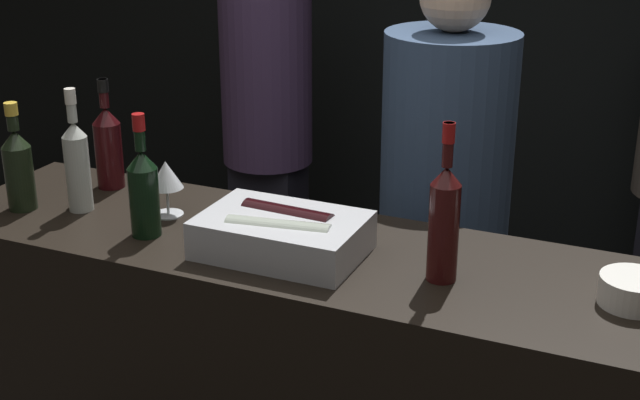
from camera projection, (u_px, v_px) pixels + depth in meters
The scene contains 11 objects.
wall_back_chalkboard at pixel (514, 3), 4.00m from camera, with size 6.40×0.06×2.80m.
ice_bin_with_bottles at pixel (282, 233), 2.20m from camera, with size 0.40×0.27×0.11m.
bowl_white at pixel (634, 290), 1.95m from camera, with size 0.15×0.15×0.07m.
wine_glass at pixel (166, 176), 2.41m from camera, with size 0.09×0.09×0.16m.
champagne_bottle at pixel (18, 166), 2.45m from camera, with size 0.08×0.08×0.31m.
red_wine_bottle_tall at pixel (444, 219), 2.03m from camera, with size 0.07×0.07×0.38m.
red_wine_bottle_black_foil at pixel (108, 144), 2.62m from camera, with size 0.08×0.08×0.33m.
red_wine_bottle_burgundy at pixel (144, 189), 2.28m from camera, with size 0.08×0.08×0.33m.
white_wine_bottle at pixel (77, 162), 2.44m from camera, with size 0.07×0.07×0.35m.
person_in_hoodie at pixel (267, 123), 3.82m from camera, with size 0.39×0.39×1.71m.
person_blond_tee at pixel (444, 212), 2.82m from camera, with size 0.41×0.41×1.74m.
Camera 1 is at (0.84, -1.59, 2.02)m, focal length 50.00 mm.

